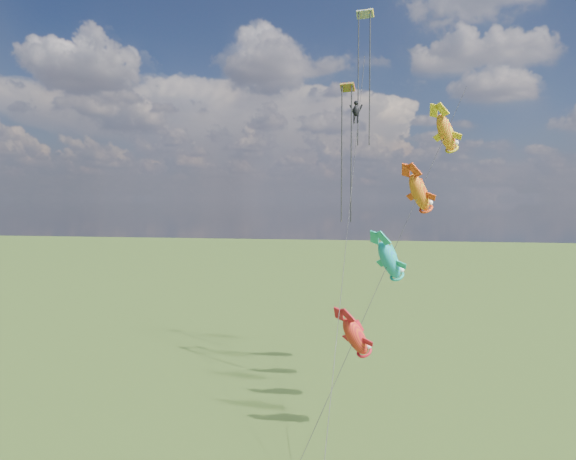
# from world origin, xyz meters

# --- Properties ---
(fish_windsock_rig) EXTENTS (9.10, 13.25, 19.83)m
(fish_windsock_rig) POSITION_xyz_m (18.33, 9.67, 11.13)
(fish_windsock_rig) COLOR brown
(fish_windsock_rig) RESTS_ON ground
(parafoil_rig) EXTENTS (1.94, 17.53, 25.04)m
(parafoil_rig) POSITION_xyz_m (15.34, 13.10, 18.32)
(parafoil_rig) COLOR brown
(parafoil_rig) RESTS_ON ground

